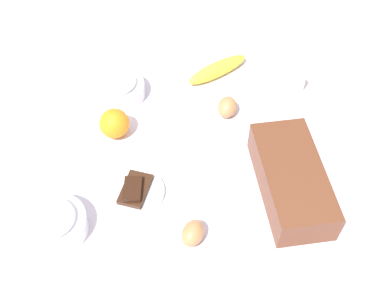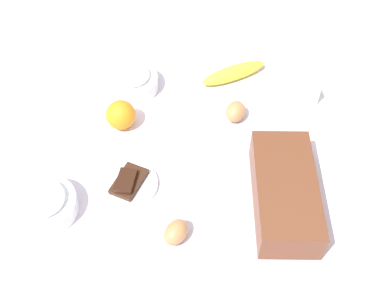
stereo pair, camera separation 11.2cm
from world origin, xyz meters
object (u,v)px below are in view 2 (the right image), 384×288
Objects in this scene: orange_fruit at (121,115)px; egg_beside_bowl at (235,112)px; banana at (234,73)px; chocolate_plate at (129,183)px; sugar_bowl at (44,203)px; flour_bowl at (133,80)px; butter_block at (302,86)px; loaf_pan at (285,191)px; egg_near_butter at (176,232)px.

orange_fruit is 1.21× the size of egg_beside_bowl.
banana is 1.46× the size of chocolate_plate.
egg_beside_bowl is (-0.08, 0.28, -0.01)m from orange_fruit.
orange_fruit is (-0.28, 0.09, 0.01)m from sugar_bowl.
flour_bowl is 0.45m from butter_block.
egg_beside_bowl is (0.06, 0.28, -0.01)m from flour_bowl.
butter_block reaches higher than chocolate_plate.
butter_block is at bearing 166.06° from loaf_pan.
orange_fruit is 0.29m from egg_beside_bowl.
loaf_pan is at bearing 122.12° from egg_near_butter.
banana is (-0.50, 0.34, -0.01)m from sugar_bowl.
butter_block is at bearing 135.83° from chocolate_plate.
loaf_pan reaches higher than flour_bowl.
flour_bowl is at bearing -176.71° from orange_fruit.
butter_block is 1.46× the size of egg_near_butter.
egg_beside_bowl is (0.12, -0.16, -0.01)m from butter_block.
butter_block is 1.47× the size of egg_beside_bowl.
loaf_pan reaches higher than chocolate_plate.
sugar_bowl is 1.87× the size of orange_fruit.
egg_beside_bowl reaches higher than egg_near_butter.
flour_bowl is 0.96× the size of sugar_bowl.
banana is at bearing 132.17° from orange_fruit.
flour_bowl is 1.79× the size of orange_fruit.
chocolate_plate is (-0.10, 0.16, -0.02)m from sugar_bowl.
flour_bowl is at bearing 168.90° from sugar_bowl.
banana is (-0.38, -0.17, -0.02)m from loaf_pan.
butter_block is at bearing 114.66° from orange_fruit.
butter_block is (-0.48, 0.52, 0.00)m from sugar_bowl.
banana is at bearing -98.32° from butter_block.
egg_near_butter reaches higher than banana.
sugar_bowl is 0.29m from egg_near_butter.
banana is at bearing -170.04° from egg_beside_bowl.
sugar_bowl is 0.61m from banana.
butter_block is (-0.35, 0.02, -0.01)m from loaf_pan.
sugar_bowl is at bearing -91.55° from egg_near_butter.
butter_block is at bearing 81.68° from banana.
egg_beside_bowl reaches higher than banana.
chocolate_plate is (0.18, 0.07, -0.03)m from orange_fruit.
orange_fruit is at bearing -120.71° from loaf_pan.
loaf_pan is at bearing 103.95° from sugar_bowl.
egg_near_butter reaches higher than chocolate_plate.
orange_fruit is (-0.15, -0.42, -0.00)m from loaf_pan.
banana is at bearing 174.76° from egg_near_butter.
chocolate_plate is (0.40, -0.18, -0.01)m from banana.
egg_beside_bowl is (0.15, 0.03, 0.00)m from banana.
egg_beside_bowl is at bearing 141.09° from chocolate_plate.
butter_block reaches higher than egg_beside_bowl.
chocolate_plate is at bearing 21.52° from orange_fruit.
loaf_pan is 0.51m from flour_bowl.
flour_bowl is 0.27m from banana.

